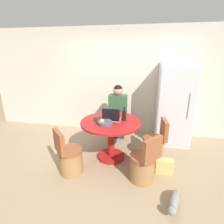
{
  "coord_description": "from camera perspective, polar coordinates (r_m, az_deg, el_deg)",
  "views": [
    {
      "loc": [
        0.7,
        -2.66,
        1.99
      ],
      "look_at": [
        0.09,
        0.42,
        0.93
      ],
      "focal_mm": 28.0,
      "sensor_mm": 36.0,
      "label": 1
    }
  ],
  "objects": [
    {
      "name": "coffee_cup",
      "position": [
        3.26,
        -5.18,
        -2.36
      ],
      "size": [
        0.08,
        0.08,
        0.09
      ],
      "color": "#383333",
      "rests_on": "dining_table"
    },
    {
      "name": "ground_plane",
      "position": [
        3.4,
        -3.03,
        -17.23
      ],
      "size": [
        12.0,
        12.0,
        0.0
      ],
      "primitive_type": "plane",
      "color": "#9E8466"
    },
    {
      "name": "chair_right_side",
      "position": [
        3.55,
        13.76,
        -10.76
      ],
      "size": [
        0.44,
        0.43,
        0.82
      ],
      "rotation": [
        0.0,
        0.0,
        -1.44
      ],
      "color": "#9E7042",
      "rests_on": "ground_plane"
    },
    {
      "name": "refrigerator",
      "position": [
        4.13,
        19.65,
        2.24
      ],
      "size": [
        0.74,
        0.71,
        1.8
      ],
      "color": "silver",
      "rests_on": "ground_plane"
    },
    {
      "name": "dining_table",
      "position": [
        3.36,
        -0.33,
        -6.34
      ],
      "size": [
        1.14,
        1.14,
        0.78
      ],
      "color": "maroon",
      "rests_on": "ground_plane"
    },
    {
      "name": "cat",
      "position": [
        2.77,
        19.57,
        -25.87
      ],
      "size": [
        0.24,
        0.51,
        0.18
      ],
      "rotation": [
        0.0,
        0.0,
        4.43
      ],
      "color": "gray",
      "rests_on": "ground_plane"
    },
    {
      "name": "chair_near_left_corner",
      "position": [
        3.18,
        -13.67,
        -14.53
      ],
      "size": [
        0.49,
        0.49,
        0.82
      ],
      "rotation": [
        0.0,
        0.0,
        2.35
      ],
      "color": "#9E7042",
      "rests_on": "ground_plane"
    },
    {
      "name": "chair_near_right_corner",
      "position": [
        2.97,
        10.22,
        -16.83
      ],
      "size": [
        0.49,
        0.49,
        0.82
      ],
      "rotation": [
        0.0,
        0.0,
        -2.28
      ],
      "color": "#9E7042",
      "rests_on": "ground_plane"
    },
    {
      "name": "wall_back",
      "position": [
        4.44,
        1.98,
        9.71
      ],
      "size": [
        7.0,
        0.06,
        2.6
      ],
      "color": "beige",
      "rests_on": "ground_plane"
    },
    {
      "name": "laptop",
      "position": [
        3.31,
        -0.13,
        -1.85
      ],
      "size": [
        0.33,
        0.24,
        0.25
      ],
      "rotation": [
        0.0,
        0.0,
        3.14
      ],
      "color": "#B7B7BC",
      "rests_on": "dining_table"
    },
    {
      "name": "bottle",
      "position": [
        3.3,
        4.03,
        -1.06
      ],
      "size": [
        0.08,
        0.08,
        0.26
      ],
      "color": "black",
      "rests_on": "dining_table"
    },
    {
      "name": "person_seated",
      "position": [
        4.03,
        2.0,
        0.51
      ],
      "size": [
        0.4,
        0.37,
        1.33
      ],
      "rotation": [
        0.0,
        0.0,
        3.14
      ],
      "color": "#2D2D38",
      "rests_on": "ground_plane"
    },
    {
      "name": "fruit_bowl",
      "position": [
        3.13,
        -2.27,
        -3.46
      ],
      "size": [
        0.27,
        0.27,
        0.1
      ],
      "color": "#4C4C56",
      "rests_on": "dining_table"
    },
    {
      "name": "handbag",
      "position": [
        3.3,
        16.74,
        -16.53
      ],
      "size": [
        0.3,
        0.14,
        0.26
      ],
      "color": "tan",
      "rests_on": "ground_plane"
    }
  ]
}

